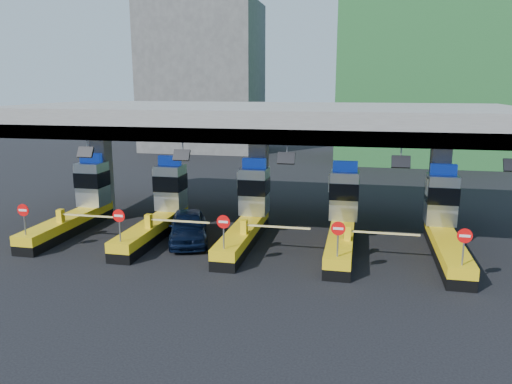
# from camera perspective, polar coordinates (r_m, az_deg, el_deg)

# --- Properties ---
(ground) EXTENTS (120.00, 120.00, 0.00)m
(ground) POSITION_cam_1_polar(r_m,az_deg,el_deg) (26.96, -1.01, -5.44)
(ground) COLOR black
(ground) RESTS_ON ground
(toll_canopy) EXTENTS (28.00, 12.09, 7.00)m
(toll_canopy) POSITION_cam_1_polar(r_m,az_deg,el_deg) (28.57, 0.26, 8.11)
(toll_canopy) COLOR slate
(toll_canopy) RESTS_ON ground
(toll_lane_far_left) EXTENTS (4.43, 8.00, 4.16)m
(toll_lane_far_left) POSITION_cam_1_polar(r_m,az_deg,el_deg) (30.60, -19.46, -1.30)
(toll_lane_far_left) COLOR black
(toll_lane_far_left) RESTS_ON ground
(toll_lane_left) EXTENTS (4.43, 8.00, 4.16)m
(toll_lane_left) POSITION_cam_1_polar(r_m,az_deg,el_deg) (28.34, -10.79, -1.85)
(toll_lane_left) COLOR black
(toll_lane_left) RESTS_ON ground
(toll_lane_center) EXTENTS (4.43, 8.00, 4.16)m
(toll_lane_center) POSITION_cam_1_polar(r_m,az_deg,el_deg) (26.83, -0.88, -2.42)
(toll_lane_center) COLOR black
(toll_lane_center) RESTS_ON ground
(toll_lane_right) EXTENTS (4.43, 8.00, 4.16)m
(toll_lane_right) POSITION_cam_1_polar(r_m,az_deg,el_deg) (26.20, 9.85, -2.96)
(toll_lane_right) COLOR black
(toll_lane_right) RESTS_ON ground
(toll_lane_far_right) EXTENTS (4.43, 8.00, 4.16)m
(toll_lane_far_right) POSITION_cam_1_polar(r_m,az_deg,el_deg) (26.52, 20.72, -3.40)
(toll_lane_far_right) COLOR black
(toll_lane_far_right) RESTS_ON ground
(bg_building_scaffold) EXTENTS (18.00, 12.00, 28.00)m
(bg_building_scaffold) POSITION_cam_1_polar(r_m,az_deg,el_deg) (57.66, 19.02, 17.35)
(bg_building_scaffold) COLOR #1E5926
(bg_building_scaffold) RESTS_ON ground
(bg_building_concrete) EXTENTS (14.00, 10.00, 18.00)m
(bg_building_concrete) POSITION_cam_1_polar(r_m,az_deg,el_deg) (64.17, -6.11, 12.85)
(bg_building_concrete) COLOR #4C4C49
(bg_building_concrete) RESTS_ON ground
(van) EXTENTS (3.43, 5.24, 1.66)m
(van) POSITION_cam_1_polar(r_m,az_deg,el_deg) (26.59, -7.75, -3.94)
(van) COLOR black
(van) RESTS_ON ground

